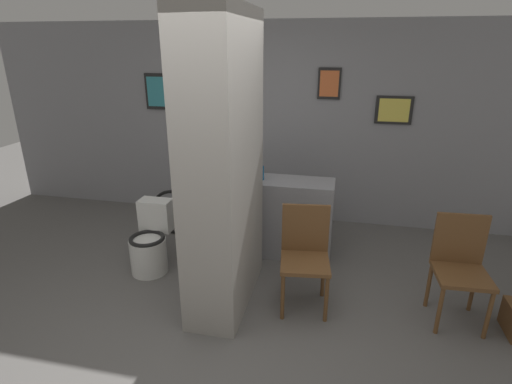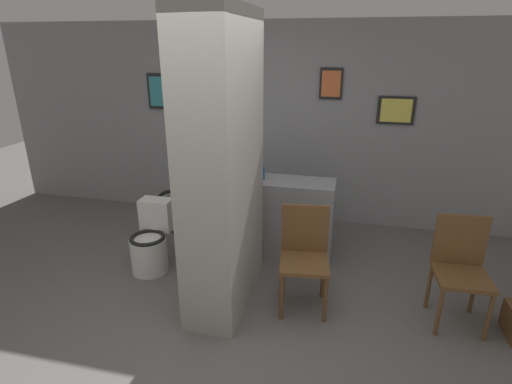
{
  "view_description": "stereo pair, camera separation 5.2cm",
  "coord_description": "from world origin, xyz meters",
  "px_view_note": "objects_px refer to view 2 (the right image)",
  "views": [
    {
      "loc": [
        0.89,
        -2.59,
        2.31
      ],
      "look_at": [
        0.11,
        0.99,
        0.95
      ],
      "focal_mm": 28.0,
      "sensor_mm": 36.0,
      "label": 1
    },
    {
      "loc": [
        0.94,
        -2.57,
        2.31
      ],
      "look_at": [
        0.11,
        0.99,
        0.95
      ],
      "focal_mm": 28.0,
      "sensor_mm": 36.0,
      "label": 2
    }
  ],
  "objects_px": {
    "bicycle": "(215,215)",
    "chair_near_pillar": "(304,253)",
    "bottle_tall": "(252,167)",
    "toilet": "(151,242)",
    "chair_by_doorway": "(460,266)"
  },
  "relations": [
    {
      "from": "chair_by_doorway",
      "to": "bottle_tall",
      "type": "bearing_deg",
      "value": 153.95
    },
    {
      "from": "chair_near_pillar",
      "to": "bicycle",
      "type": "bearing_deg",
      "value": 130.78
    },
    {
      "from": "chair_near_pillar",
      "to": "chair_by_doorway",
      "type": "bearing_deg",
      "value": -4.04
    },
    {
      "from": "bottle_tall",
      "to": "chair_near_pillar",
      "type": "bearing_deg",
      "value": -53.32
    },
    {
      "from": "toilet",
      "to": "chair_by_doorway",
      "type": "bearing_deg",
      "value": -3.61
    },
    {
      "from": "bicycle",
      "to": "bottle_tall",
      "type": "height_order",
      "value": "bottle_tall"
    },
    {
      "from": "toilet",
      "to": "chair_by_doorway",
      "type": "distance_m",
      "value": 3.02
    },
    {
      "from": "toilet",
      "to": "bicycle",
      "type": "xyz_separation_m",
      "value": [
        0.45,
        0.84,
        0.01
      ]
    },
    {
      "from": "chair_near_pillar",
      "to": "bottle_tall",
      "type": "distance_m",
      "value": 1.29
    },
    {
      "from": "chair_by_doorway",
      "to": "bicycle",
      "type": "bearing_deg",
      "value": 155.46
    },
    {
      "from": "toilet",
      "to": "chair_near_pillar",
      "type": "relative_size",
      "value": 0.77
    },
    {
      "from": "bicycle",
      "to": "bottle_tall",
      "type": "distance_m",
      "value": 0.87
    },
    {
      "from": "chair_by_doorway",
      "to": "bottle_tall",
      "type": "height_order",
      "value": "bottle_tall"
    },
    {
      "from": "bicycle",
      "to": "chair_near_pillar",
      "type": "bearing_deg",
      "value": -42.01
    },
    {
      "from": "toilet",
      "to": "bottle_tall",
      "type": "distance_m",
      "value": 1.37
    }
  ]
}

